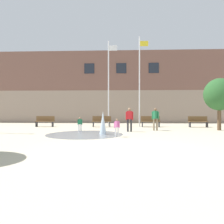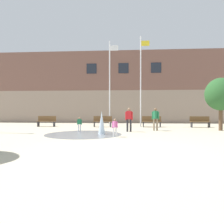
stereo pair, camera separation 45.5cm
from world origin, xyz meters
name	(u,v)px [view 2 (the right image)]	position (x,y,z in m)	size (l,w,h in m)	color
ground_plane	(114,150)	(0.00, 0.00, 0.00)	(100.00, 100.00, 0.00)	#BCB299
library_building	(124,89)	(0.00, 18.86, 3.96)	(36.00, 6.05, 7.92)	gray
splash_fountain	(94,127)	(-1.50, 5.04, 0.42)	(4.56, 4.56, 1.39)	gray
park_bench_far_left	(47,121)	(-6.53, 10.44, 0.48)	(1.60, 0.44, 0.91)	#28282D
park_bench_left_of_flagpoles	(103,121)	(-1.65, 10.49, 0.48)	(1.60, 0.44, 0.91)	#28282D
park_bench_center	(152,121)	(2.49, 10.62, 0.48)	(1.60, 0.44, 0.91)	#28282D
park_bench_under_right_flagpole	(200,122)	(6.43, 10.56, 0.48)	(1.60, 0.44, 0.91)	#28282D
adult_in_red	(155,117)	(2.42, 7.50, 0.93)	(0.50, 0.38, 1.59)	#89755B
child_running	(79,123)	(-2.67, 6.16, 0.58)	(0.31, 0.15, 0.99)	silver
adult_watching	(129,118)	(0.58, 6.65, 0.93)	(0.50, 0.27, 1.59)	#28282D
child_with_pink_shirt	(115,126)	(-0.20, 3.85, 0.58)	(0.31, 0.24, 0.99)	silver
flagpole_left	(110,81)	(-1.07, 11.13, 3.97)	(0.80, 0.10, 7.47)	silver
flagpole_right	(141,79)	(1.62, 11.13, 4.15)	(0.80, 0.10, 7.82)	silver
street_tree_near_building	(221,94)	(6.99, 7.90, 2.54)	(2.15, 2.15, 3.70)	brown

